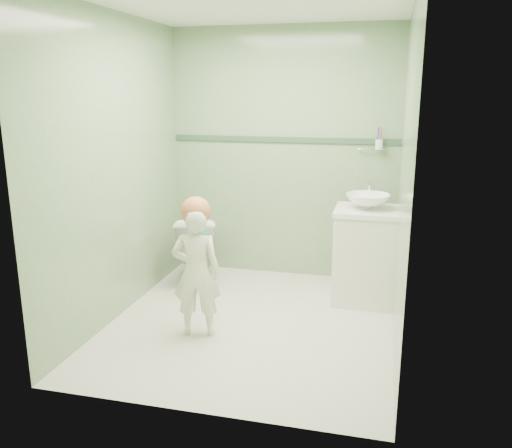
# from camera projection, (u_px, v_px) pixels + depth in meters

# --- Properties ---
(ground) EXTENTS (2.50, 2.50, 0.00)m
(ground) POSITION_uv_depth(u_px,v_px,m) (252.00, 323.00, 4.20)
(ground) COLOR silver
(ground) RESTS_ON ground
(room_shell) EXTENTS (2.50, 2.54, 2.40)m
(room_shell) POSITION_uv_depth(u_px,v_px,m) (251.00, 174.00, 3.91)
(room_shell) COLOR #77A273
(room_shell) RESTS_ON ground
(trim_stripe) EXTENTS (2.20, 0.02, 0.05)m
(trim_stripe) POSITION_uv_depth(u_px,v_px,m) (283.00, 140.00, 5.04)
(trim_stripe) COLOR #33523D
(trim_stripe) RESTS_ON room_shell
(vanity) EXTENTS (0.52, 0.50, 0.80)m
(vanity) POSITION_uv_depth(u_px,v_px,m) (365.00, 257.00, 4.57)
(vanity) COLOR silver
(vanity) RESTS_ON ground
(counter) EXTENTS (0.54, 0.52, 0.04)m
(counter) POSITION_uv_depth(u_px,v_px,m) (367.00, 211.00, 4.47)
(counter) COLOR white
(counter) RESTS_ON vanity
(basin) EXTENTS (0.37, 0.37, 0.13)m
(basin) POSITION_uv_depth(u_px,v_px,m) (368.00, 201.00, 4.45)
(basin) COLOR white
(basin) RESTS_ON counter
(faucet) EXTENTS (0.03, 0.13, 0.18)m
(faucet) POSITION_uv_depth(u_px,v_px,m) (369.00, 188.00, 4.60)
(faucet) COLOR silver
(faucet) RESTS_ON counter
(cup_holder) EXTENTS (0.26, 0.07, 0.21)m
(cup_holder) POSITION_uv_depth(u_px,v_px,m) (378.00, 144.00, 4.78)
(cup_holder) COLOR silver
(cup_holder) RESTS_ON room_shell
(toilet) EXTENTS (0.54, 0.73, 0.67)m
(toilet) POSITION_uv_depth(u_px,v_px,m) (198.00, 248.00, 5.05)
(toilet) COLOR white
(toilet) RESTS_ON ground
(toddler) EXTENTS (0.40, 0.31, 0.99)m
(toddler) POSITION_uv_depth(u_px,v_px,m) (196.00, 272.00, 3.90)
(toddler) COLOR silver
(toddler) RESTS_ON ground
(hair_cap) EXTENTS (0.22, 0.22, 0.22)m
(hair_cap) POSITION_uv_depth(u_px,v_px,m) (196.00, 211.00, 3.81)
(hair_cap) COLOR #C26D44
(hair_cap) RESTS_ON toddler
(teal_toothbrush) EXTENTS (0.11, 0.14, 0.08)m
(teal_toothbrush) POSITION_uv_depth(u_px,v_px,m) (203.00, 233.00, 3.69)
(teal_toothbrush) COLOR #018A87
(teal_toothbrush) RESTS_ON toddler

